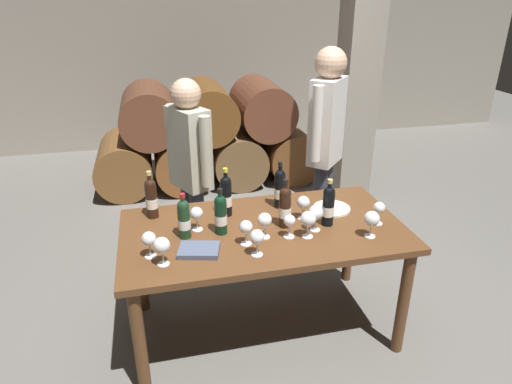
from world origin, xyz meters
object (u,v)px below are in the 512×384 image
(wine_glass_6, at_px, (246,228))
(wine_glass_7, at_px, (316,213))
(wine_glass_3, at_px, (162,246))
(wine_glass_8, at_px, (197,214))
(wine_bottle_0, at_px, (151,198))
(wine_glass_11, at_px, (379,209))
(wine_bottle_6, at_px, (221,214))
(wine_glass_4, at_px, (303,203))
(wine_bottle_3, at_px, (280,188))
(wine_glass_0, at_px, (289,222))
(wine_glass_5, at_px, (149,240))
(dining_table, at_px, (263,241))
(wine_bottle_5, at_px, (285,207))
(serving_plate, at_px, (332,208))
(tasting_notebook, at_px, (199,250))
(wine_bottle_1, at_px, (328,205))
(wine_glass_9, at_px, (265,220))
(taster_seated_left, at_px, (190,166))
(sommelier_presenting, at_px, (326,138))
(wine_glass_2, at_px, (257,238))
(wine_bottle_2, at_px, (226,195))
(wine_bottle_4, at_px, (184,218))
(wine_glass_10, at_px, (308,219))

(wine_glass_6, relative_size, wine_glass_7, 0.92)
(wine_glass_3, height_order, wine_glass_8, wine_glass_3)
(wine_bottle_0, xyz_separation_m, wine_glass_11, (1.34, -0.41, -0.03))
(wine_bottle_6, distance_m, wine_glass_4, 0.53)
(wine_bottle_3, xyz_separation_m, wine_glass_0, (-0.06, -0.40, -0.03))
(wine_glass_5, relative_size, wine_glass_6, 1.01)
(wine_glass_0, relative_size, wine_glass_4, 0.93)
(wine_bottle_0, height_order, wine_glass_4, wine_bottle_0)
(wine_bottle_3, height_order, wine_glass_8, wine_bottle_3)
(dining_table, height_order, wine_bottle_0, wine_bottle_0)
(wine_bottle_5, xyz_separation_m, serving_plate, (0.37, 0.15, -0.13))
(wine_glass_5, height_order, tasting_notebook, wine_glass_5)
(wine_bottle_1, height_order, wine_glass_9, wine_bottle_1)
(wine_glass_11, height_order, taster_seated_left, taster_seated_left)
(sommelier_presenting, bearing_deg, wine_glass_3, -141.64)
(wine_bottle_0, distance_m, wine_glass_9, 0.75)
(wine_glass_2, bearing_deg, wine_glass_4, 42.71)
(dining_table, distance_m, wine_glass_11, 0.73)
(wine_bottle_2, distance_m, wine_glass_5, 0.62)
(wine_bottle_6, bearing_deg, wine_glass_4, 6.43)
(wine_glass_2, bearing_deg, wine_glass_8, 128.65)
(wine_glass_3, relative_size, wine_glass_11, 1.10)
(wine_bottle_4, xyz_separation_m, wine_bottle_5, (0.60, -0.01, 0.01))
(serving_plate, bearing_deg, wine_glass_3, -159.88)
(wine_bottle_6, height_order, wine_glass_7, wine_bottle_6)
(wine_bottle_0, bearing_deg, wine_bottle_4, -59.54)
(dining_table, xyz_separation_m, tasting_notebook, (-0.41, -0.19, 0.11))
(wine_bottle_5, bearing_deg, wine_glass_3, -160.85)
(dining_table, relative_size, sommelier_presenting, 0.99)
(sommelier_presenting, bearing_deg, wine_glass_10, -116.29)
(wine_bottle_6, height_order, tasting_notebook, wine_bottle_6)
(wine_glass_0, height_order, taster_seated_left, taster_seated_left)
(wine_bottle_4, bearing_deg, wine_glass_4, 4.56)
(wine_bottle_3, height_order, wine_glass_11, wine_bottle_3)
(wine_bottle_6, relative_size, wine_glass_8, 1.90)
(wine_bottle_2, bearing_deg, wine_glass_7, -33.72)
(wine_bottle_4, xyz_separation_m, wine_glass_10, (0.69, -0.17, -0.01))
(wine_glass_2, height_order, wine_glass_5, wine_glass_2)
(wine_bottle_2, distance_m, wine_bottle_5, 0.39)
(wine_bottle_1, bearing_deg, wine_glass_8, 171.83)
(wine_glass_8, bearing_deg, wine_bottle_6, -25.88)
(sommelier_presenting, xyz_separation_m, taster_seated_left, (-1.03, -0.03, -0.12))
(wine_bottle_0, relative_size, wine_bottle_2, 0.97)
(wine_glass_8, bearing_deg, wine_glass_9, -25.81)
(wine_bottle_5, xyz_separation_m, wine_glass_5, (-0.80, -0.16, -0.03))
(wine_glass_9, bearing_deg, wine_glass_10, -12.11)
(wine_bottle_2, relative_size, wine_glass_3, 1.98)
(wine_bottle_4, bearing_deg, wine_bottle_6, -0.12)
(wine_glass_4, bearing_deg, wine_bottle_4, -175.44)
(wine_glass_10, distance_m, sommelier_presenting, 1.03)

